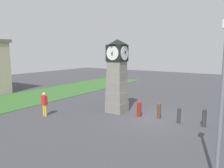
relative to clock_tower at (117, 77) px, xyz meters
The scene contains 9 objects.
ground_plane 3.74m from the clock_tower, 92.77° to the right, with size 67.45×67.45×0.00m, color #424247.
clock_tower is the anchor object (origin of this frame).
bollard_near_tower 6.34m from the clock_tower, 89.08° to the right, with size 0.25×0.25×1.10m.
bollard_mid_row 5.01m from the clock_tower, 90.65° to the right, with size 0.22×0.22×1.00m.
bollard_far_row 3.78m from the clock_tower, 86.48° to the right, with size 0.25×0.25×1.06m.
bollard_end_row 2.78m from the clock_tower, 94.14° to the right, with size 0.31×0.31×1.08m.
pedestrian_near_bench 5.36m from the clock_tower, 135.16° to the left, with size 0.26×0.41×1.65m.
street_lamp_near_road 9.47m from the clock_tower, 127.56° to the right, with size 0.50×0.24×5.32m.
grass_verge_far 10.43m from the clock_tower, 106.77° to the left, with size 40.47×6.34×0.04m, color #386B2D.
Camera 1 is at (-13.11, -5.59, 4.40)m, focal length 35.00 mm.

